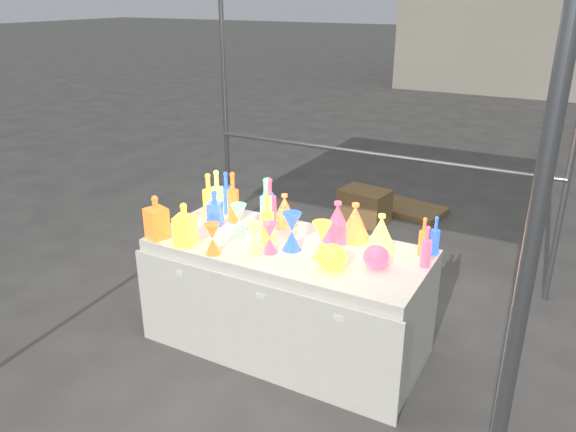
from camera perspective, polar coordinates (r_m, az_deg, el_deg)
The scene contains 30 objects.
ground at distance 3.99m, azimuth 0.00°, elevation -12.78°, with size 80.00×80.00×0.00m, color #5E5B57.
display_table at distance 3.78m, azimuth -0.07°, elevation -8.17°, with size 1.84×0.83×0.75m.
cardboard_box_closed at distance 5.94m, azimuth 7.76°, elevation 1.03°, with size 0.48×0.35×0.35m, color olive.
cardboard_box_flat at distance 6.34m, azimuth 12.34°, elevation 0.65°, with size 0.71×0.50×0.06m, color olive.
bottle_0 at distance 4.03m, azimuth -8.06°, elevation 2.04°, with size 0.09×0.09×0.33m, color red, non-canonical shape.
bottle_1 at distance 3.94m, azimuth -2.04°, elevation 1.72°, with size 0.08×0.08×0.33m, color #1A9256, non-canonical shape.
bottle_2 at distance 3.93m, azimuth -5.61°, elevation 1.92°, with size 0.08×0.08×0.37m, color orange, non-canonical shape.
bottle_3 at distance 3.82m, azimuth -1.89°, elevation 1.35°, with size 0.09×0.09×0.36m, color #1F28B4, non-canonical shape.
bottle_4 at distance 4.03m, azimuth -7.22°, elevation 2.26°, with size 0.08×0.08×0.35m, color #135B7A, non-canonical shape.
bottle_5 at distance 3.79m, azimuth -2.26°, elevation 1.24°, with size 0.08×0.08×0.37m, color #B22391, non-canonical shape.
bottle_6 at distance 3.59m, azimuth -2.12°, elevation -0.31°, with size 0.08×0.08×0.33m, color red, non-canonical shape.
bottle_7 at distance 4.11m, azimuth -6.30°, elevation 2.41°, with size 0.07×0.07×0.31m, color #1A9256, non-canonical shape.
decanter_0 at distance 3.62m, azimuth -10.45°, elevation -0.82°, with size 0.12×0.12×0.29m, color red, non-canonical shape.
decanter_1 at distance 3.76m, azimuth -13.24°, elevation -0.09°, with size 0.13×0.13×0.29m, color orange, non-canonical shape.
decanter_2 at distance 3.93m, azimuth -7.45°, elevation 0.88°, with size 0.10×0.10×0.25m, color #1A9256, non-canonical shape.
hourglass_0 at distance 3.49m, azimuth -7.68°, elevation -2.32°, with size 0.10×0.10×0.20m, color orange, non-canonical shape.
hourglass_1 at distance 3.48m, azimuth -1.90°, elevation -2.24°, with size 0.10×0.10×0.20m, color #1F28B4, non-canonical shape.
hourglass_2 at distance 3.45m, azimuth -3.40°, elevation -2.34°, with size 0.10×0.10×0.21m, color #135B7A, non-canonical shape.
hourglass_3 at distance 3.75m, azimuth -5.00°, elevation -0.34°, with size 0.11×0.11×0.21m, color #B22391, non-canonical shape.
hourglass_4 at distance 3.40m, azimuth 3.44°, elevation -2.49°, with size 0.12×0.12×0.24m, color red, non-canonical shape.
hourglass_5 at distance 3.50m, azimuth 0.38°, elevation -1.58°, with size 0.12×0.12×0.25m, color #1A9256, non-canonical shape.
globe_0 at distance 3.28m, azimuth 4.45°, elevation -4.35°, with size 0.18×0.18×0.14m, color red, non-canonical shape.
globe_3 at distance 3.34m, azimuth 8.94°, elevation -4.21°, with size 0.16×0.16×0.13m, color #1F28B4, non-canonical shape.
lampshade_0 at distance 3.88m, azimuth -0.36°, elevation 0.64°, with size 0.19×0.19×0.23m, color yellow, non-canonical shape.
lampshade_1 at distance 3.67m, azimuth 6.81°, elevation -0.58°, with size 0.21×0.21×0.25m, color yellow, non-canonical shape.
lampshade_2 at distance 3.66m, azimuth 5.03°, elevation -0.47°, with size 0.22×0.22×0.26m, color #1F28B4, non-canonical shape.
lampshade_3 at distance 3.56m, azimuth 9.43°, elevation -1.61°, with size 0.20×0.20×0.24m, color #135B7A, non-canonical shape.
bottle_8 at distance 3.56m, azimuth 14.73°, elevation -1.91°, with size 0.06×0.06×0.25m, color #1A9256, non-canonical shape.
bottle_9 at distance 3.52m, azimuth 13.60°, elevation -2.05°, with size 0.06×0.06×0.25m, color orange, non-canonical shape.
bottle_10 at distance 3.38m, azimuth 13.88°, elevation -3.02°, with size 0.06×0.06×0.26m, color #1F28B4, non-canonical shape.
Camera 1 is at (1.57, -2.88, 2.26)m, focal length 35.00 mm.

